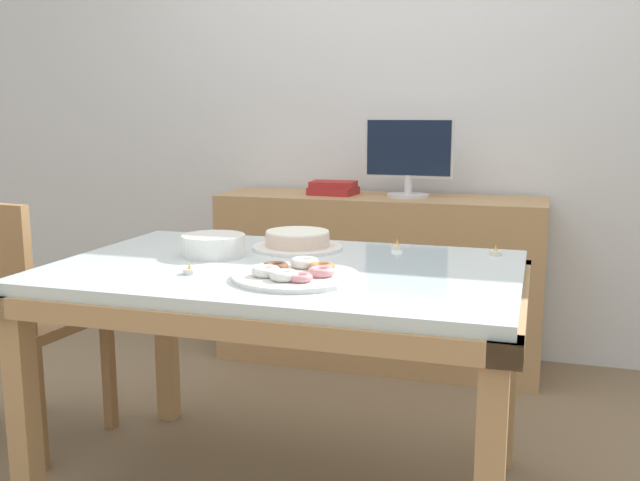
{
  "coord_description": "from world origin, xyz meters",
  "views": [
    {
      "loc": [
        0.75,
        -2.04,
        1.24
      ],
      "look_at": [
        0.08,
        0.12,
        0.83
      ],
      "focal_mm": 40.0,
      "sensor_mm": 36.0,
      "label": 1
    }
  ],
  "objects_px": {
    "chair": "(15,313)",
    "plate_stack": "(214,245)",
    "tealight_centre": "(190,271)",
    "cake_chocolate_round": "(298,241)",
    "pastry_platter": "(296,274)",
    "tealight_left_edge": "(495,252)",
    "computer_monitor": "(409,158)",
    "tealight_near_front": "(397,246)",
    "book_stack": "(333,188)"
  },
  "relations": [
    {
      "from": "chair",
      "to": "cake_chocolate_round",
      "type": "relative_size",
      "value": 3.01
    },
    {
      "from": "tealight_near_front",
      "to": "plate_stack",
      "type": "bearing_deg",
      "value": -152.32
    },
    {
      "from": "computer_monitor",
      "to": "book_stack",
      "type": "distance_m",
      "value": 0.41
    },
    {
      "from": "tealight_centre",
      "to": "book_stack",
      "type": "bearing_deg",
      "value": 90.38
    },
    {
      "from": "pastry_platter",
      "to": "tealight_left_edge",
      "type": "distance_m",
      "value": 0.73
    },
    {
      "from": "book_stack",
      "to": "tealight_left_edge",
      "type": "bearing_deg",
      "value": -49.46
    },
    {
      "from": "tealight_left_edge",
      "to": "tealight_near_front",
      "type": "height_order",
      "value": "same"
    },
    {
      "from": "computer_monitor",
      "to": "book_stack",
      "type": "relative_size",
      "value": 1.81
    },
    {
      "from": "chair",
      "to": "cake_chocolate_round",
      "type": "bearing_deg",
      "value": 13.07
    },
    {
      "from": "computer_monitor",
      "to": "cake_chocolate_round",
      "type": "relative_size",
      "value": 1.36
    },
    {
      "from": "pastry_platter",
      "to": "tealight_left_edge",
      "type": "relative_size",
      "value": 9.11
    },
    {
      "from": "computer_monitor",
      "to": "tealight_centre",
      "type": "bearing_deg",
      "value": -103.23
    },
    {
      "from": "cake_chocolate_round",
      "to": "tealight_left_edge",
      "type": "xyz_separation_m",
      "value": [
        0.66,
        0.09,
        -0.02
      ]
    },
    {
      "from": "computer_monitor",
      "to": "book_stack",
      "type": "height_order",
      "value": "computer_monitor"
    },
    {
      "from": "computer_monitor",
      "to": "chair",
      "type": "bearing_deg",
      "value": -132.28
    },
    {
      "from": "book_stack",
      "to": "plate_stack",
      "type": "xyz_separation_m",
      "value": [
        -0.04,
        -1.27,
        -0.06
      ]
    },
    {
      "from": "cake_chocolate_round",
      "to": "tealight_centre",
      "type": "relative_size",
      "value": 7.81
    },
    {
      "from": "tealight_left_edge",
      "to": "tealight_centre",
      "type": "relative_size",
      "value": 1.0
    },
    {
      "from": "book_stack",
      "to": "cake_chocolate_round",
      "type": "distance_m",
      "value": 1.1
    },
    {
      "from": "computer_monitor",
      "to": "pastry_platter",
      "type": "xyz_separation_m",
      "value": [
        -0.05,
        -1.51,
        -0.24
      ]
    },
    {
      "from": "computer_monitor",
      "to": "tealight_centre",
      "type": "xyz_separation_m",
      "value": [
        -0.36,
        -1.54,
        -0.25
      ]
    },
    {
      "from": "book_stack",
      "to": "tealight_left_edge",
      "type": "height_order",
      "value": "book_stack"
    },
    {
      "from": "chair",
      "to": "tealight_centre",
      "type": "xyz_separation_m",
      "value": [
        0.83,
        -0.23,
        0.26
      ]
    },
    {
      "from": "computer_monitor",
      "to": "cake_chocolate_round",
      "type": "bearing_deg",
      "value": -99.85
    },
    {
      "from": "book_stack",
      "to": "tealight_left_edge",
      "type": "distance_m",
      "value": 1.31
    },
    {
      "from": "chair",
      "to": "tealight_near_front",
      "type": "xyz_separation_m",
      "value": [
        1.34,
        0.34,
        0.26
      ]
    },
    {
      "from": "chair",
      "to": "book_stack",
      "type": "distance_m",
      "value": 1.59
    },
    {
      "from": "plate_stack",
      "to": "chair",
      "type": "bearing_deg",
      "value": -176.81
    },
    {
      "from": "book_stack",
      "to": "tealight_left_edge",
      "type": "xyz_separation_m",
      "value": [
        0.85,
        -0.99,
        -0.09
      ]
    },
    {
      "from": "tealight_centre",
      "to": "plate_stack",
      "type": "bearing_deg",
      "value": 100.97
    },
    {
      "from": "chair",
      "to": "tealight_centre",
      "type": "distance_m",
      "value": 0.9
    },
    {
      "from": "book_stack",
      "to": "tealight_near_front",
      "type": "bearing_deg",
      "value": -62.27
    },
    {
      "from": "computer_monitor",
      "to": "book_stack",
      "type": "bearing_deg",
      "value": 179.79
    },
    {
      "from": "pastry_platter",
      "to": "computer_monitor",
      "type": "bearing_deg",
      "value": 88.24
    },
    {
      "from": "plate_stack",
      "to": "tealight_centre",
      "type": "distance_m",
      "value": 0.28
    },
    {
      "from": "chair",
      "to": "pastry_platter",
      "type": "height_order",
      "value": "chair"
    },
    {
      "from": "chair",
      "to": "tealight_near_front",
      "type": "bearing_deg",
      "value": 14.09
    },
    {
      "from": "plate_stack",
      "to": "tealight_near_front",
      "type": "xyz_separation_m",
      "value": [
        0.56,
        0.29,
        -0.02
      ]
    },
    {
      "from": "chair",
      "to": "computer_monitor",
      "type": "height_order",
      "value": "computer_monitor"
    },
    {
      "from": "chair",
      "to": "plate_stack",
      "type": "bearing_deg",
      "value": 3.19
    },
    {
      "from": "computer_monitor",
      "to": "tealight_left_edge",
      "type": "height_order",
      "value": "computer_monitor"
    },
    {
      "from": "plate_stack",
      "to": "cake_chocolate_round",
      "type": "bearing_deg",
      "value": 39.95
    },
    {
      "from": "plate_stack",
      "to": "book_stack",
      "type": "bearing_deg",
      "value": 88.1
    },
    {
      "from": "tealight_near_front",
      "to": "book_stack",
      "type": "bearing_deg",
      "value": 117.73
    },
    {
      "from": "tealight_left_edge",
      "to": "tealight_near_front",
      "type": "xyz_separation_m",
      "value": [
        -0.33,
        0.01,
        0.0
      ]
    },
    {
      "from": "pastry_platter",
      "to": "tealight_near_front",
      "type": "distance_m",
      "value": 0.56
    },
    {
      "from": "chair",
      "to": "tealight_left_edge",
      "type": "distance_m",
      "value": 1.72
    },
    {
      "from": "chair",
      "to": "plate_stack",
      "type": "xyz_separation_m",
      "value": [
        0.78,
        0.04,
        0.28
      ]
    },
    {
      "from": "tealight_centre",
      "to": "chair",
      "type": "bearing_deg",
      "value": 164.75
    },
    {
      "from": "pastry_platter",
      "to": "tealight_near_front",
      "type": "height_order",
      "value": "pastry_platter"
    }
  ]
}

